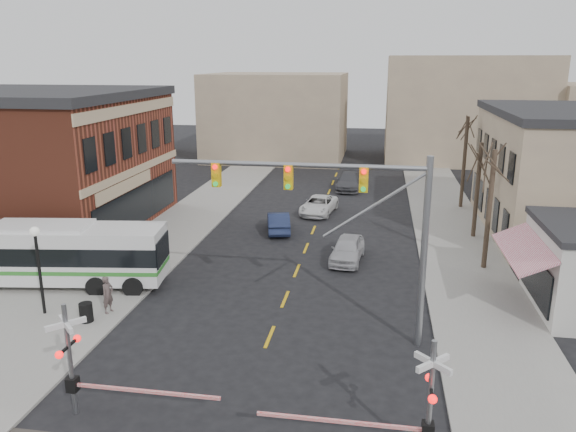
% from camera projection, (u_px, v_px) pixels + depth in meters
% --- Properties ---
extents(ground, '(160.00, 160.00, 0.00)m').
position_uv_depth(ground, '(260.00, 361.00, 22.30)').
color(ground, black).
rests_on(ground, ground).
extents(sidewalk_west, '(5.00, 60.00, 0.12)m').
position_uv_depth(sidewalk_west, '(193.00, 216.00, 42.78)').
color(sidewalk_west, gray).
rests_on(sidewalk_west, ground).
extents(sidewalk_east, '(5.00, 60.00, 0.12)m').
position_uv_depth(sidewalk_east, '(450.00, 227.00, 39.82)').
color(sidewalk_east, gray).
rests_on(sidewalk_east, ground).
extents(tree_east_a, '(0.28, 0.28, 6.75)m').
position_uv_depth(tree_east_a, '(489.00, 210.00, 31.14)').
color(tree_east_a, '#382B21').
rests_on(tree_east_a, sidewalk_east).
extents(tree_east_b, '(0.28, 0.28, 6.30)m').
position_uv_depth(tree_east_b, '(477.00, 190.00, 36.86)').
color(tree_east_b, '#382B21').
rests_on(tree_east_b, sidewalk_east).
extents(tree_east_c, '(0.28, 0.28, 7.20)m').
position_uv_depth(tree_east_c, '(464.00, 162.00, 44.31)').
color(tree_east_c, '#382B21').
rests_on(tree_east_c, sidewalk_east).
extents(transit_bus, '(12.75, 4.41, 3.22)m').
position_uv_depth(transit_bus, '(44.00, 253.00, 29.25)').
color(transit_bus, silver).
rests_on(transit_bus, ground).
extents(traffic_signal_mast, '(10.49, 0.30, 8.00)m').
position_uv_depth(traffic_signal_mast, '(354.00, 209.00, 22.45)').
color(traffic_signal_mast, gray).
rests_on(traffic_signal_mast, ground).
extents(rr_crossing_west, '(5.60, 1.36, 4.00)m').
position_uv_depth(rr_crossing_west, '(82.00, 362.00, 18.41)').
color(rr_crossing_west, gray).
rests_on(rr_crossing_west, ground).
extents(rr_crossing_east, '(5.60, 1.36, 4.00)m').
position_uv_depth(rr_crossing_east, '(415.00, 403.00, 16.22)').
color(rr_crossing_east, gray).
rests_on(rr_crossing_east, ground).
extents(street_lamp, '(0.44, 0.44, 4.22)m').
position_uv_depth(street_lamp, '(37.00, 252.00, 25.41)').
color(street_lamp, black).
rests_on(street_lamp, sidewalk_west).
extents(trash_bin, '(0.60, 0.60, 0.88)m').
position_uv_depth(trash_bin, '(86.00, 312.00, 25.28)').
color(trash_bin, black).
rests_on(trash_bin, sidewalk_west).
extents(car_a, '(2.12, 4.44, 1.46)m').
position_uv_depth(car_a, '(347.00, 249.00, 33.19)').
color(car_a, '#AAAAAF').
rests_on(car_a, ground).
extents(car_b, '(2.36, 4.43, 1.39)m').
position_uv_depth(car_b, '(278.00, 222.00, 38.93)').
color(car_b, '#1C2546').
rests_on(car_b, ground).
extents(car_c, '(2.88, 5.06, 1.33)m').
position_uv_depth(car_c, '(319.00, 205.00, 43.53)').
color(car_c, silver).
rests_on(car_c, ground).
extents(car_d, '(2.27, 5.27, 1.51)m').
position_uv_depth(car_d, '(349.00, 181.00, 51.65)').
color(car_d, '#45454A').
rests_on(car_d, ground).
extents(pedestrian_near, '(0.58, 0.74, 1.78)m').
position_uv_depth(pedestrian_near, '(108.00, 295.00, 26.08)').
color(pedestrian_near, '#504140').
rests_on(pedestrian_near, sidewalk_west).
extents(pedestrian_far, '(1.07, 1.16, 1.91)m').
position_uv_depth(pedestrian_far, '(122.00, 251.00, 31.76)').
color(pedestrian_far, '#2D2F50').
rests_on(pedestrian_far, sidewalk_west).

